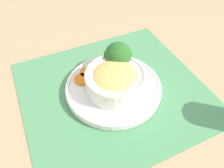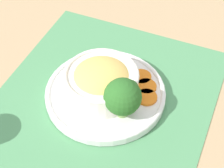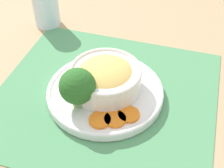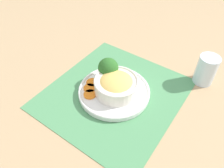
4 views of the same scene
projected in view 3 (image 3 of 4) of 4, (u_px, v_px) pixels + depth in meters
The scene contains 9 objects.
ground_plane at pixel (105, 96), 0.74m from camera, with size 4.00×4.00×0.00m, color tan.
placemat at pixel (105, 96), 0.74m from camera, with size 0.57×0.54×0.00m.
plate at pixel (105, 92), 0.73m from camera, with size 0.27×0.27×0.02m.
bowl at pixel (104, 77), 0.71m from camera, with size 0.17×0.17×0.07m.
broccoli_floret at pixel (78, 87), 0.66m from camera, with size 0.08×0.08×0.09m.
carrot_slice_near at pixel (100, 120), 0.65m from camera, with size 0.05×0.05×0.01m.
carrot_slice_middle at pixel (115, 119), 0.66m from camera, with size 0.05×0.05×0.01m.
carrot_slice_far at pixel (129, 114), 0.67m from camera, with size 0.05×0.05×0.01m.
water_glass at pixel (46, 9), 0.93m from camera, with size 0.08×0.08×0.12m.
Camera 3 is at (-0.10, 0.51, 0.52)m, focal length 50.00 mm.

